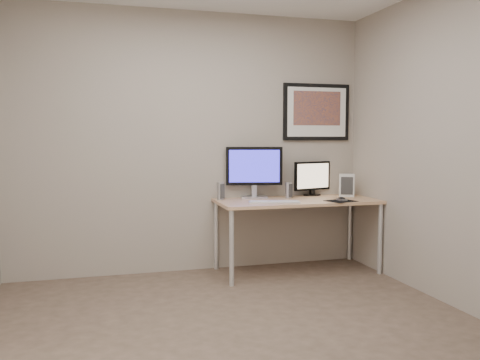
% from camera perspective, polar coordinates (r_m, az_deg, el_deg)
% --- Properties ---
extents(floor, '(3.60, 3.60, 0.00)m').
position_cam_1_polar(floor, '(3.72, -0.38, -16.49)').
color(floor, '#493C2D').
rests_on(floor, ground).
extents(room, '(3.60, 3.60, 3.60)m').
position_cam_1_polar(room, '(3.92, -2.16, 9.07)').
color(room, white).
rests_on(room, ground).
extents(desk, '(1.60, 0.70, 0.73)m').
position_cam_1_polar(desk, '(5.12, 6.41, -2.94)').
color(desk, '#9B764B').
rests_on(desk, floor).
extents(framed_art, '(0.75, 0.04, 0.60)m').
position_cam_1_polar(framed_art, '(5.52, 8.58, 7.55)').
color(framed_art, black).
rests_on(framed_art, room).
extents(monitor_large, '(0.57, 0.24, 0.53)m').
position_cam_1_polar(monitor_large, '(5.19, 1.61, 1.15)').
color(monitor_large, '#AEAFB3').
rests_on(monitor_large, desk).
extents(monitor_tv, '(0.46, 0.16, 0.37)m').
position_cam_1_polar(monitor_tv, '(5.47, 8.12, 0.29)').
color(monitor_tv, black).
rests_on(monitor_tv, desk).
extents(speaker_left, '(0.09, 0.09, 0.18)m').
position_cam_1_polar(speaker_left, '(5.07, -2.24, -1.24)').
color(speaker_left, '#AEAFB3').
rests_on(speaker_left, desk).
extents(speaker_right, '(0.08, 0.08, 0.16)m').
position_cam_1_polar(speaker_right, '(5.22, 5.45, -1.16)').
color(speaker_right, '#AEAFB3').
rests_on(speaker_right, desk).
extents(keyboard, '(0.50, 0.24, 0.02)m').
position_cam_1_polar(keyboard, '(4.86, 3.87, -2.46)').
color(keyboard, silver).
rests_on(keyboard, desk).
extents(mousepad, '(0.31, 0.29, 0.00)m').
position_cam_1_polar(mousepad, '(5.06, 11.25, -2.32)').
color(mousepad, black).
rests_on(mousepad, desk).
extents(mouse, '(0.07, 0.11, 0.04)m').
position_cam_1_polar(mouse, '(5.08, 11.34, -2.07)').
color(mouse, black).
rests_on(mouse, mousepad).
extents(fan_unit, '(0.19, 0.17, 0.24)m').
position_cam_1_polar(fan_unit, '(5.47, 11.88, -0.58)').
color(fan_unit, silver).
rests_on(fan_unit, desk).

